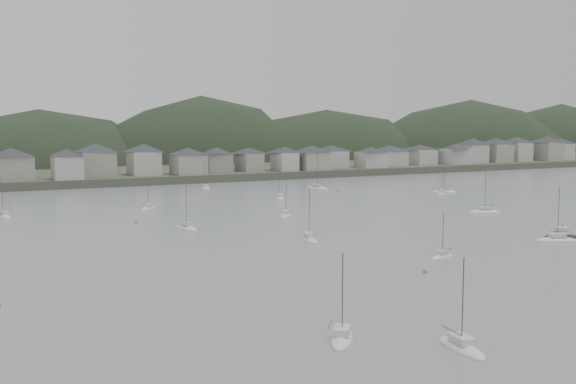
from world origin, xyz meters
TOP-DOWN VIEW (x-y plane):
  - ground at (0.00, 0.00)m, footprint 900.00×900.00m
  - far_shore_land at (0.00, 295.00)m, footprint 900.00×250.00m
  - forested_ridge at (4.83, 269.40)m, footprint 851.55×103.94m
  - waterfront_town at (50.59, 183.34)m, footprint 451.48×28.46m
  - sailboat_lead at (68.00, 97.50)m, footprint 6.80×5.56m
  - moored_fleet at (-16.21, 58.36)m, footprint 266.43×178.45m
  - motor_launch_near at (33.77, 21.42)m, footprint 7.95×5.98m
  - mooring_buoys at (-3.81, 59.45)m, footprint 160.52×137.58m

SIDE VIEW (x-z plane):
  - forested_ridge at x=4.83m, z-range -62.57..40.00m
  - ground at x=0.00m, z-range 0.00..0.00m
  - mooring_buoys at x=-3.81m, z-range -0.20..0.50m
  - moored_fleet at x=-16.21m, z-range -6.73..7.09m
  - sailboat_lead at x=68.00m, z-range -4.45..4.81m
  - motor_launch_near at x=33.77m, z-range -1.61..2.20m
  - far_shore_land at x=0.00m, z-range 0.00..3.00m
  - waterfront_town at x=50.59m, z-range 2.20..15.12m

